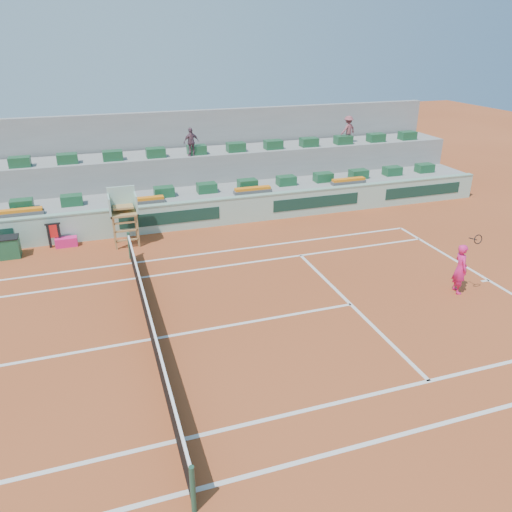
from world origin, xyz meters
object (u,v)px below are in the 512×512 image
object	(u,v)px
umpire_chair	(123,209)
drink_cooler_a	(9,247)
tennis_player	(460,269)
player_bag	(66,242)

from	to	relation	value
umpire_chair	drink_cooler_a	bearing A→B (deg)	178.90
drink_cooler_a	tennis_player	world-z (taller)	tennis_player
player_bag	tennis_player	xyz separation A→B (m)	(12.60, -8.38, 0.68)
player_bag	drink_cooler_a	xyz separation A→B (m)	(-2.06, -0.45, 0.23)
player_bag	tennis_player	bearing A→B (deg)	-33.63
player_bag	umpire_chair	xyz separation A→B (m)	(2.38, -0.53, 1.35)
tennis_player	drink_cooler_a	bearing A→B (deg)	151.58
player_bag	tennis_player	world-z (taller)	tennis_player
umpire_chair	tennis_player	size ratio (longest dim) A/B	1.05
drink_cooler_a	tennis_player	size ratio (longest dim) A/B	0.37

